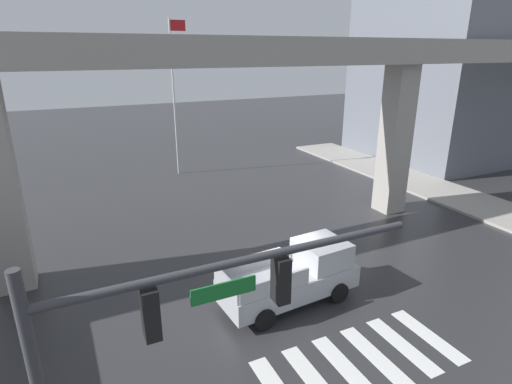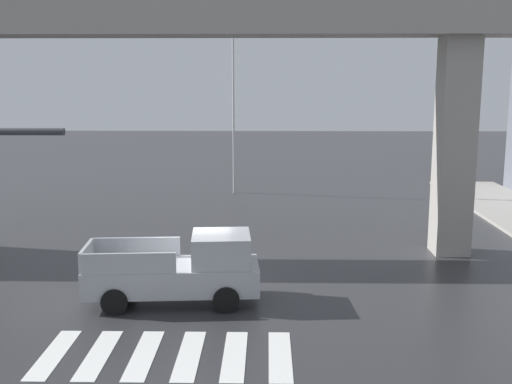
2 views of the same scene
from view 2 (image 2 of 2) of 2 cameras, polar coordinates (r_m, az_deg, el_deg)
name	(u,v)px [view 2 (image 2 of 2)]	position (r m, az deg, el deg)	size (l,w,h in m)	color
ground_plane	(192,286)	(20.38, -5.90, -8.58)	(120.00, 120.00, 0.00)	#2D2D30
crosswalk_stripes	(167,355)	(15.71, -8.19, -14.56)	(6.05, 2.80, 0.01)	silver
elevated_overpass	(201,39)	(23.41, -5.04, 13.82)	(55.59, 2.36, 9.32)	#9E9991
pickup_truck	(183,270)	(18.76, -6.73, -7.12)	(5.23, 2.37, 2.08)	#A8AAAF
flagpole	(235,85)	(35.82, -1.94, 9.79)	(1.16, 0.12, 10.86)	silver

